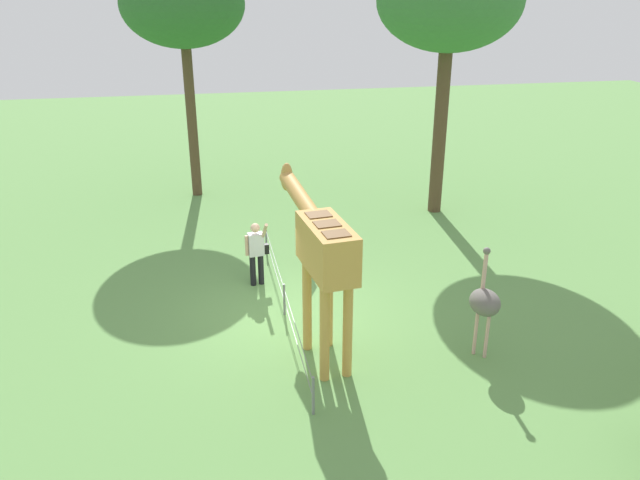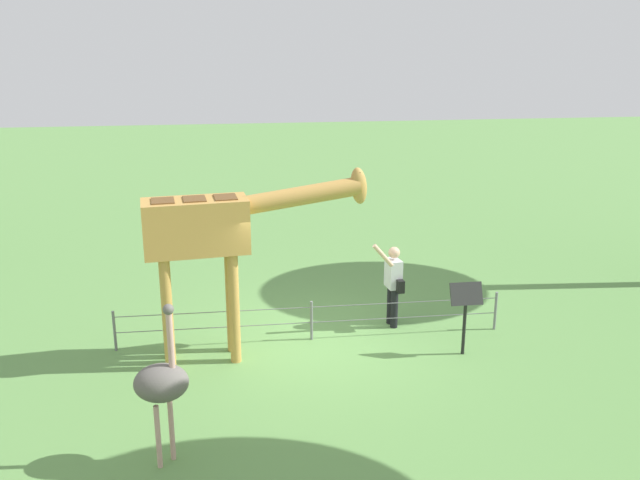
{
  "view_description": "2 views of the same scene",
  "coord_description": "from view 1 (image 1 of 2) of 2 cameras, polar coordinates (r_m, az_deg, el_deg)",
  "views": [
    {
      "loc": [
        -12.05,
        1.61,
        6.83
      ],
      "look_at": [
        -0.55,
        -0.63,
        1.95
      ],
      "focal_mm": 35.09,
      "sensor_mm": 36.0,
      "label": 1
    },
    {
      "loc": [
        -1.38,
        -11.66,
        5.54
      ],
      "look_at": [
        0.25,
        0.74,
        1.7
      ],
      "focal_mm": 39.41,
      "sensor_mm": 36.0,
      "label": 2
    }
  ],
  "objects": [
    {
      "name": "giraffe",
      "position": [
        11.55,
        0.14,
        -0.79
      ],
      "size": [
        3.83,
        0.93,
        3.25
      ],
      "color": "#C69347",
      "rests_on": "ground_plane"
    },
    {
      "name": "ostrich",
      "position": [
        12.33,
        14.79,
        -5.52
      ],
      "size": [
        0.7,
        0.56,
        2.25
      ],
      "color": "#CC9E93",
      "rests_on": "ground_plane"
    },
    {
      "name": "tree_east",
      "position": [
        19.26,
        11.72,
        20.5
      ],
      "size": [
        4.15,
        4.15,
        7.79
      ],
      "color": "brown",
      "rests_on": "ground_plane"
    },
    {
      "name": "ground_plane",
      "position": [
        13.94,
        -2.98,
        -6.77
      ],
      "size": [
        60.0,
        60.0,
        0.0
      ],
      "primitive_type": "plane",
      "color": "#60934C"
    },
    {
      "name": "visitor",
      "position": [
        14.93,
        -5.8,
        -0.92
      ],
      "size": [
        0.62,
        0.58,
        1.72
      ],
      "color": "black",
      "rests_on": "ground_plane"
    },
    {
      "name": "wire_fence",
      "position": [
        13.74,
        -3.28,
        -5.32
      ],
      "size": [
        7.05,
        0.05,
        0.75
      ],
      "color": "slate",
      "rests_on": "ground_plane"
    },
    {
      "name": "tree_northeast",
      "position": [
        20.99,
        -12.41,
        20.2
      ],
      "size": [
        3.84,
        3.84,
        7.52
      ],
      "color": "brown",
      "rests_on": "ground_plane"
    },
    {
      "name": "info_sign",
      "position": [
        15.95,
        -1.29,
        0.95
      ],
      "size": [
        0.56,
        0.21,
        1.32
      ],
      "color": "black",
      "rests_on": "ground_plane"
    }
  ]
}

